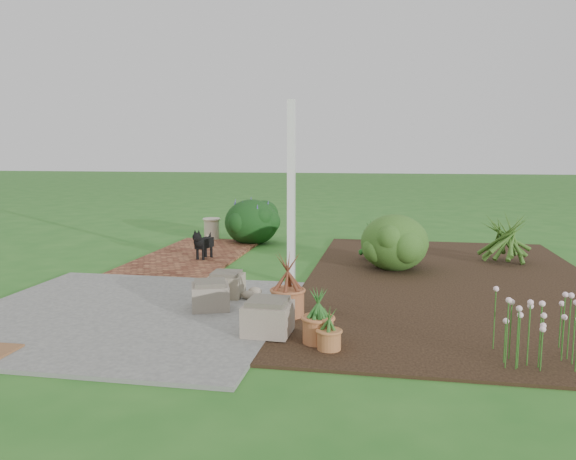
% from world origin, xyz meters
% --- Properties ---
extents(ground, '(80.00, 80.00, 0.00)m').
position_xyz_m(ground, '(0.00, 0.00, 0.00)').
color(ground, '#276620').
rests_on(ground, ground).
extents(concrete_patio, '(3.50, 3.50, 0.04)m').
position_xyz_m(concrete_patio, '(-1.25, -1.75, 0.02)').
color(concrete_patio, '#5B5B59').
rests_on(concrete_patio, ground).
extents(brick_path, '(1.60, 3.50, 0.04)m').
position_xyz_m(brick_path, '(-1.70, 1.75, 0.02)').
color(brick_path, '#5B2C1C').
rests_on(brick_path, ground).
extents(garden_bed, '(4.00, 7.00, 0.03)m').
position_xyz_m(garden_bed, '(2.50, 0.50, 0.01)').
color(garden_bed, black).
rests_on(garden_bed, ground).
extents(veranda_post, '(0.10, 0.10, 2.50)m').
position_xyz_m(veranda_post, '(0.30, 0.10, 1.25)').
color(veranda_post, white).
rests_on(veranda_post, ground).
extents(stone_trough_near, '(0.46, 0.46, 0.30)m').
position_xyz_m(stone_trough_near, '(0.48, -2.20, 0.19)').
color(stone_trough_near, '#756B5B').
rests_on(stone_trough_near, concrete_patio).
extents(stone_trough_mid, '(0.53, 0.53, 0.28)m').
position_xyz_m(stone_trough_mid, '(-0.35, -1.46, 0.18)').
color(stone_trough_mid, '#716359').
rests_on(stone_trough_mid, concrete_patio).
extents(stone_trough_far, '(0.41, 0.41, 0.26)m').
position_xyz_m(stone_trough_far, '(-0.33, -0.89, 0.17)').
color(stone_trough_far, '#746556').
rests_on(stone_trough_far, concrete_patio).
extents(black_dog, '(0.24, 0.54, 0.47)m').
position_xyz_m(black_dog, '(-1.41, 1.36, 0.32)').
color(black_dog, black).
rests_on(black_dog, brick_path).
extents(cream_ceramic_urn, '(0.32, 0.32, 0.41)m').
position_xyz_m(cream_ceramic_urn, '(-1.96, 3.48, 0.25)').
color(cream_ceramic_urn, beige).
rests_on(cream_ceramic_urn, brick_path).
extents(evergreen_shrub, '(1.26, 1.26, 0.86)m').
position_xyz_m(evergreen_shrub, '(1.71, 1.18, 0.46)').
color(evergreen_shrub, '#204213').
rests_on(evergreen_shrub, garden_bed).
extents(agapanthus_clump_back, '(1.23, 1.23, 0.94)m').
position_xyz_m(agapanthus_clump_back, '(3.47, 2.05, 0.50)').
color(agapanthus_clump_back, '#1A420D').
rests_on(agapanthus_clump_back, garden_bed).
extents(agapanthus_clump_front, '(1.12, 1.12, 0.76)m').
position_xyz_m(agapanthus_clump_front, '(1.46, 1.89, 0.41)').
color(agapanthus_clump_front, '#0B3A13').
rests_on(agapanthus_clump_front, garden_bed).
extents(pink_flower_patch, '(1.13, 1.13, 0.58)m').
position_xyz_m(pink_flower_patch, '(2.99, -2.50, 0.32)').
color(pink_flower_patch, '#113D0F').
rests_on(pink_flower_patch, garden_bed).
extents(terracotta_pot_bronze, '(0.45, 0.45, 0.29)m').
position_xyz_m(terracotta_pot_bronze, '(0.55, -1.54, 0.18)').
color(terracotta_pot_bronze, '#9A5934').
rests_on(terracotta_pot_bronze, garden_bed).
extents(terracotta_pot_small_left, '(0.24, 0.24, 0.18)m').
position_xyz_m(terracotta_pot_small_left, '(1.12, -2.51, 0.12)').
color(terracotta_pot_small_left, '#A96839').
rests_on(terracotta_pot_small_left, garden_bed).
extents(terracotta_pot_small_right, '(0.37, 0.37, 0.25)m').
position_xyz_m(terracotta_pot_small_right, '(0.99, -2.35, 0.15)').
color(terracotta_pot_small_right, '#AD653A').
rests_on(terracotta_pot_small_right, garden_bed).
extents(purple_flowering_bush, '(1.19, 1.19, 0.90)m').
position_xyz_m(purple_flowering_bush, '(-1.06, 3.28, 0.45)').
color(purple_flowering_bush, black).
rests_on(purple_flowering_bush, ground).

